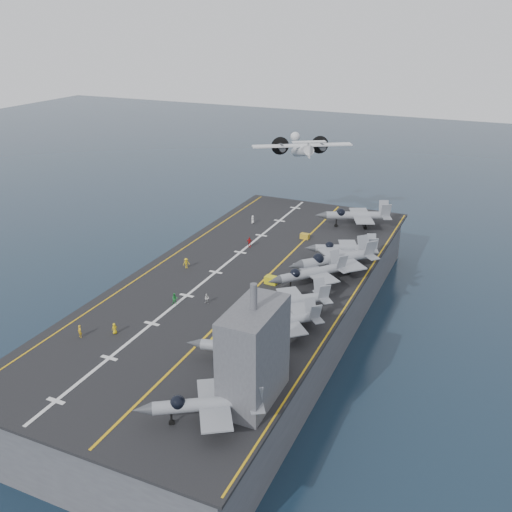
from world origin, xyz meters
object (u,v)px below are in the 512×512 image
at_px(transport_plane, 302,151).
at_px(tow_cart_a, 217,343).
at_px(fighter_jet_0, 207,403).
at_px(island_superstructure, 254,344).

bearing_deg(transport_plane, tow_cart_a, -78.81).
height_order(fighter_jet_0, tow_cart_a, fighter_jet_0).
xyz_separation_m(tow_cart_a, transport_plane, (-14.37, 72.61, 10.46)).
relative_size(island_superstructure, fighter_jet_0, 0.88).
bearing_deg(island_superstructure, transport_plane, 106.30).
xyz_separation_m(fighter_jet_0, tow_cart_a, (-6.30, 14.24, -1.93)).
relative_size(tow_cart_a, transport_plane, 0.07).
height_order(island_superstructure, tow_cart_a, island_superstructure).
bearing_deg(tow_cart_a, fighter_jet_0, -66.14).
bearing_deg(tow_cart_a, transport_plane, 101.19).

